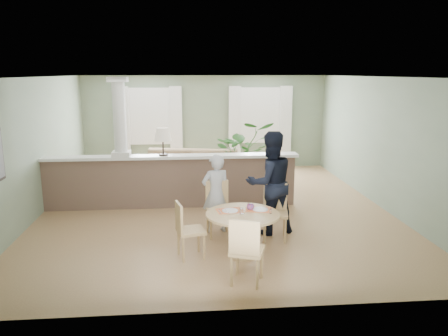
{
  "coord_description": "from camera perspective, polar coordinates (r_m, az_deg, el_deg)",
  "views": [
    {
      "loc": [
        -0.59,
        -8.72,
        2.79
      ],
      "look_at": [
        0.1,
        -1.0,
        1.08
      ],
      "focal_mm": 35.0,
      "sensor_mm": 36.0,
      "label": 1
    }
  ],
  "objects": [
    {
      "name": "chair_side",
      "position": [
        6.69,
        -4.94,
        -7.77
      ],
      "size": [
        0.48,
        0.48,
        0.88
      ],
      "rotation": [
        0.0,
        0.0,
        1.8
      ],
      "color": "tan",
      "rests_on": "ground"
    },
    {
      "name": "dining_table",
      "position": [
        6.75,
        2.48,
        -7.02
      ],
      "size": [
        1.13,
        1.13,
        0.78
      ],
      "rotation": [
        0.0,
        0.0,
        0.15
      ],
      "color": "tan",
      "rests_on": "ground"
    },
    {
      "name": "chair_far_boy",
      "position": [
        7.62,
        -0.78,
        -4.93
      ],
      "size": [
        0.47,
        0.47,
        0.94
      ],
      "rotation": [
        0.0,
        0.0,
        0.1
      ],
      "color": "tan",
      "rests_on": "ground"
    },
    {
      "name": "houseplant",
      "position": [
        10.81,
        2.6,
        1.92
      ],
      "size": [
        1.64,
        1.47,
        1.65
      ],
      "primitive_type": "imported",
      "rotation": [
        0.0,
        0.0,
        0.13
      ],
      "color": "#2D6127",
      "rests_on": "ground"
    },
    {
      "name": "chair_near",
      "position": [
        5.85,
        2.9,
        -10.45
      ],
      "size": [
        0.54,
        0.54,
        0.94
      ],
      "rotation": [
        0.0,
        0.0,
        2.8
      ],
      "color": "tan",
      "rests_on": "ground"
    },
    {
      "name": "man_person",
      "position": [
        7.64,
        6.02,
        -1.93
      ],
      "size": [
        1.03,
        0.89,
        1.81
      ],
      "primitive_type": "imported",
      "rotation": [
        0.0,
        0.0,
        3.4
      ],
      "color": "black",
      "rests_on": "ground"
    },
    {
      "name": "sofa",
      "position": [
        10.86,
        -4.47,
        -0.13
      ],
      "size": [
        3.16,
        1.7,
        0.88
      ],
      "primitive_type": "imported",
      "rotation": [
        0.0,
        0.0,
        -0.18
      ],
      "color": "brown",
      "rests_on": "ground"
    },
    {
      "name": "chair_far_man",
      "position": [
        7.51,
        6.69,
        -5.31
      ],
      "size": [
        0.49,
        0.49,
        0.93
      ],
      "rotation": [
        0.0,
        0.0,
        -0.19
      ],
      "color": "tan",
      "rests_on": "ground"
    },
    {
      "name": "child_person",
      "position": [
        7.68,
        -1.07,
        -3.36
      ],
      "size": [
        0.58,
        0.46,
        1.41
      ],
      "primitive_type": "imported",
      "rotation": [
        0.0,
        0.0,
        3.4
      ],
      "color": "#A2A2A7",
      "rests_on": "ground"
    },
    {
      "name": "room_shell",
      "position": [
        9.42,
        -1.68,
        6.45
      ],
      "size": [
        7.02,
        8.02,
        2.71
      ],
      "color": "gray",
      "rests_on": "ground"
    },
    {
      "name": "pony_wall",
      "position": [
        9.17,
        -7.45,
        -0.82
      ],
      "size": [
        5.32,
        0.38,
        2.7
      ],
      "color": "brown",
      "rests_on": "ground"
    },
    {
      "name": "ground",
      "position": [
        9.18,
        -1.19,
        -5.29
      ],
      "size": [
        8.0,
        8.0,
        0.0
      ],
      "primitive_type": "plane",
      "color": "tan",
      "rests_on": "ground"
    }
  ]
}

